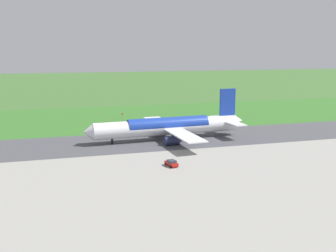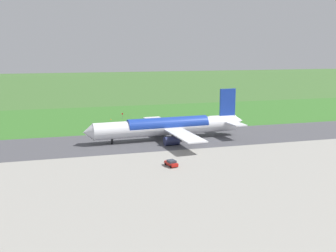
{
  "view_description": "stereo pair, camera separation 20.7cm",
  "coord_description": "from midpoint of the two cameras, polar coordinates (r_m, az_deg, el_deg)",
  "views": [
    {
      "loc": [
        35.76,
        121.08,
        28.56
      ],
      "look_at": [
        0.59,
        0.0,
        4.5
      ],
      "focal_mm": 42.88,
      "sensor_mm": 36.0,
      "label": 1
    },
    {
      "loc": [
        35.57,
        121.13,
        28.56
      ],
      "look_at": [
        0.59,
        0.0,
        4.5
      ],
      "focal_mm": 42.88,
      "sensor_mm": 36.0,
      "label": 2
    }
  ],
  "objects": [
    {
      "name": "ground_plane",
      "position": [
        129.44,
        0.3,
        -1.94
      ],
      "size": [
        800.0,
        800.0,
        0.0
      ],
      "primitive_type": "plane",
      "color": "#3D662D"
    },
    {
      "name": "runway_asphalt",
      "position": [
        129.43,
        0.3,
        -1.93
      ],
      "size": [
        600.0,
        28.05,
        0.06
      ],
      "primitive_type": "cube",
      "color": "#47474C",
      "rests_on": "ground"
    },
    {
      "name": "apron_concrete",
      "position": [
        74.81,
        14.1,
        -11.96
      ],
      "size": [
        440.0,
        110.0,
        0.05
      ],
      "primitive_type": "cube",
      "color": "gray",
      "rests_on": "ground"
    },
    {
      "name": "grass_verge_foreground",
      "position": [
        169.19,
        -3.7,
        1.07
      ],
      "size": [
        600.0,
        80.0,
        0.04
      ],
      "primitive_type": "cube",
      "color": "#346B27",
      "rests_on": "ground"
    },
    {
      "name": "airliner_main",
      "position": [
        128.51,
        0.21,
        -0.05
      ],
      "size": [
        54.13,
        44.27,
        15.88
      ],
      "color": "white",
      "rests_on": "ground"
    },
    {
      "name": "service_car_followme",
      "position": [
        99.99,
        0.53,
        -5.29
      ],
      "size": [
        2.63,
        4.48,
        1.62
      ],
      "color": "#B21914",
      "rests_on": "ground"
    },
    {
      "name": "no_stopping_sign",
      "position": [
        168.99,
        -6.47,
        1.5
      ],
      "size": [
        0.6,
        0.1,
        2.42
      ],
      "color": "slate",
      "rests_on": "ground"
    },
    {
      "name": "traffic_cone_orange",
      "position": [
        167.4,
        -8.1,
        0.97
      ],
      "size": [
        0.4,
        0.4,
        0.55
      ],
      "primitive_type": "cone",
      "color": "orange",
      "rests_on": "ground"
    }
  ]
}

